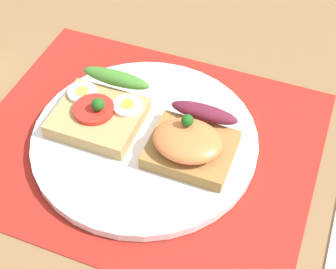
% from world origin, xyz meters
% --- Properties ---
extents(ground_plane, '(1.20, 0.90, 0.03)m').
position_xyz_m(ground_plane, '(0.00, 0.00, -0.02)').
color(ground_plane, olive).
extents(placemat, '(0.41, 0.34, 0.00)m').
position_xyz_m(placemat, '(0.00, 0.00, 0.00)').
color(placemat, '#A12219').
rests_on(placemat, ground_plane).
extents(plate, '(0.27, 0.27, 0.01)m').
position_xyz_m(plate, '(0.00, 0.00, 0.01)').
color(plate, white).
rests_on(plate, placemat).
extents(sandwich_egg_tomato, '(0.10, 0.11, 0.04)m').
position_xyz_m(sandwich_egg_tomato, '(-0.06, 0.01, 0.03)').
color(sandwich_egg_tomato, tan).
rests_on(sandwich_egg_tomato, plate).
extents(sandwich_salmon, '(0.10, 0.10, 0.05)m').
position_xyz_m(sandwich_salmon, '(0.06, -0.00, 0.03)').
color(sandwich_salmon, olive).
rests_on(sandwich_salmon, plate).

